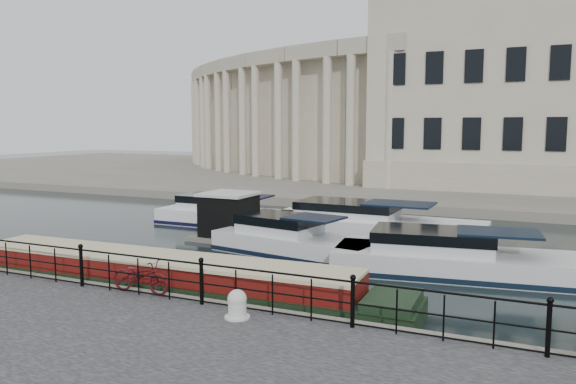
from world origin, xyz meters
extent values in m
plane|color=black|center=(0.00, 0.00, 0.00)|extent=(160.00, 160.00, 0.00)
cube|color=#6B665B|center=(0.00, 39.00, 0.28)|extent=(120.00, 42.00, 0.55)
cylinder|color=black|center=(-4.00, -2.25, 1.10)|extent=(0.10, 0.10, 1.10)
sphere|color=black|center=(-4.00, -2.25, 1.70)|extent=(0.14, 0.14, 0.14)
cylinder|color=black|center=(0.00, -2.25, 1.10)|extent=(0.10, 0.10, 1.10)
sphere|color=black|center=(0.00, -2.25, 1.70)|extent=(0.14, 0.14, 0.14)
cylinder|color=black|center=(4.00, -2.25, 1.10)|extent=(0.10, 0.10, 1.10)
sphere|color=black|center=(4.00, -2.25, 1.70)|extent=(0.14, 0.14, 0.14)
cylinder|color=black|center=(8.00, -2.25, 1.10)|extent=(0.10, 0.10, 1.10)
sphere|color=black|center=(8.00, -2.25, 1.70)|extent=(0.14, 0.14, 0.14)
cylinder|color=black|center=(0.00, -2.25, 1.60)|extent=(24.00, 0.05, 0.05)
cylinder|color=black|center=(0.00, -2.25, 1.10)|extent=(24.00, 0.04, 0.04)
cylinder|color=black|center=(0.00, -2.25, 0.63)|extent=(24.00, 0.04, 0.04)
cube|color=#ADA38C|center=(6.00, 33.00, 7.55)|extent=(20.00, 14.00, 14.00)
cube|color=#9E937F|center=(6.00, 33.00, 1.55)|extent=(20.30, 14.30, 2.00)
cube|color=#ADA38C|center=(-3.33, 29.02, 6.05)|extent=(5.73, 4.06, 11.00)
cube|color=#9E937F|center=(-3.76, 27.07, 10.95)|extent=(5.62, 2.73, 1.20)
cylinder|color=#ADA38C|center=(-2.28, 26.16, 5.45)|extent=(0.70, 0.70, 9.80)
cylinder|color=#ADA38C|center=(-5.49, 26.87, 5.45)|extent=(0.70, 0.70, 9.80)
cube|color=#ADA38C|center=(-8.29, 30.44, 6.05)|extent=(5.90, 4.56, 11.00)
cube|color=#9E937F|center=(-8.95, 28.56, 10.95)|extent=(5.62, 3.30, 1.20)
cylinder|color=#ADA38C|center=(-7.59, 27.47, 5.45)|extent=(0.70, 0.70, 9.80)
cylinder|color=#ADA38C|center=(-10.69, 28.56, 5.45)|extent=(0.70, 0.70, 9.80)
cube|color=#ADA38C|center=(-13.04, 32.44, 6.05)|extent=(5.99, 4.99, 11.00)
cube|color=#9E937F|center=(-13.92, 30.65, 10.95)|extent=(5.55, 3.83, 1.20)
cylinder|color=#ADA38C|center=(-12.70, 29.41, 5.45)|extent=(0.70, 0.70, 9.80)
cylinder|color=#ADA38C|center=(-15.65, 30.87, 5.45)|extent=(0.70, 0.70, 9.80)
cube|color=#ADA38C|center=(-17.52, 35.00, 6.05)|extent=(5.99, 5.36, 11.00)
cube|color=#9E937F|center=(-18.61, 33.33, 10.95)|extent=(5.40, 4.29, 1.20)
cylinder|color=#ADA38C|center=(-17.55, 31.95, 5.45)|extent=(0.70, 0.70, 9.80)
cylinder|color=#ADA38C|center=(-20.30, 33.75, 5.45)|extent=(0.70, 0.70, 9.80)
cube|color=#ADA38C|center=(-21.66, 38.07, 6.05)|extent=(5.91, 5.64, 11.00)
cube|color=#9E937F|center=(-22.94, 36.54, 10.95)|extent=(5.16, 4.70, 1.20)
cylinder|color=#ADA38C|center=(-22.05, 35.05, 5.45)|extent=(0.70, 0.70, 9.80)
cylinder|color=#ADA38C|center=(-24.57, 37.16, 5.45)|extent=(0.70, 0.70, 9.80)
cube|color=#ADA38C|center=(-25.40, 41.62, 6.05)|extent=(5.74, 5.85, 11.00)
cube|color=#9E937F|center=(-26.86, 40.25, 10.95)|extent=(4.86, 5.04, 1.20)
cylinder|color=#ADA38C|center=(-26.15, 38.67, 5.45)|extent=(0.70, 0.70, 9.80)
cylinder|color=#ADA38C|center=(-28.40, 41.06, 5.45)|extent=(0.70, 0.70, 9.80)
cube|color=#ADA38C|center=(-28.69, 45.59, 6.05)|extent=(5.49, 5.97, 11.00)
cube|color=#9E937F|center=(-30.30, 44.41, 10.95)|extent=(4.48, 5.30, 1.20)
cylinder|color=#ADA38C|center=(-29.79, 42.75, 5.45)|extent=(0.70, 0.70, 9.80)
cylinder|color=#ADA38C|center=(-31.73, 45.40, 5.45)|extent=(0.70, 0.70, 9.80)
cube|color=#ADA38C|center=(-31.48, 49.93, 6.05)|extent=(5.16, 6.00, 11.00)
cube|color=#9E937F|center=(-33.23, 48.95, 10.95)|extent=(4.04, 5.49, 1.20)
cylinder|color=#ADA38C|center=(-32.92, 47.24, 5.45)|extent=(0.70, 0.70, 9.80)
cylinder|color=#ADA38C|center=(-34.53, 50.10, 5.45)|extent=(0.70, 0.70, 9.80)
cube|color=#ADA38C|center=(-33.74, 54.56, 6.05)|extent=(4.76, 5.95, 11.00)
cube|color=#9E937F|center=(-35.58, 53.80, 10.95)|extent=(3.54, 5.60, 1.20)
cylinder|color=#ADA38C|center=(-35.48, 52.07, 5.45)|extent=(0.70, 0.70, 9.80)
cylinder|color=#ADA38C|center=(-36.74, 55.10, 5.45)|extent=(0.70, 0.70, 9.80)
imported|color=#470C14|center=(-2.05, -2.10, 1.02)|extent=(1.81, 0.67, 0.94)
cylinder|color=beige|center=(1.32, -2.77, 0.78)|extent=(0.44, 0.44, 0.46)
sphere|color=beige|center=(1.32, -2.77, 1.01)|extent=(0.46, 0.46, 0.46)
cylinder|color=beige|center=(1.32, -2.77, 0.57)|extent=(0.61, 0.61, 0.04)
cube|color=black|center=(-2.68, -0.54, 0.10)|extent=(15.79, 2.53, 0.94)
cube|color=#58100C|center=(-2.68, -0.54, 0.75)|extent=(12.64, 2.13, 0.73)
cube|color=#C5BC8F|center=(-2.68, -0.54, 1.15)|extent=(12.64, 2.19, 0.10)
cube|color=#6B665B|center=(-4.93, 7.63, 0.05)|extent=(3.12, 2.62, 0.26)
cube|color=black|center=(-4.93, 7.63, 1.10)|extent=(2.09, 2.09, 1.85)
cube|color=silver|center=(-4.93, 7.63, 2.05)|extent=(2.30, 2.30, 0.12)
cube|color=silver|center=(-0.93, 6.01, 0.20)|extent=(7.11, 3.68, 1.20)
cube|color=black|center=(-0.93, 6.01, 0.12)|extent=(7.18, 3.72, 0.18)
cube|color=silver|center=(-1.73, 6.16, 1.05)|extent=(3.37, 2.56, 0.90)
cube|color=black|center=(-0.13, 5.87, 1.55)|extent=(2.31, 2.08, 0.08)
cube|color=silver|center=(5.51, 5.49, 0.20)|extent=(9.06, 3.82, 1.20)
cube|color=black|center=(5.51, 5.49, 0.12)|extent=(9.15, 3.86, 0.18)
cube|color=silver|center=(4.46, 5.35, 1.05)|extent=(4.21, 2.71, 0.90)
cube|color=black|center=(6.56, 5.62, 1.55)|extent=(2.86, 2.22, 0.08)
cube|color=silver|center=(-6.59, 10.68, 0.20)|extent=(7.71, 2.54, 1.20)
cube|color=black|center=(-6.59, 10.68, 0.12)|extent=(7.78, 2.57, 0.18)
cube|color=silver|center=(-7.52, 10.68, 1.05)|extent=(3.47, 2.08, 0.90)
cube|color=black|center=(-5.67, 10.68, 1.55)|extent=(2.31, 1.77, 0.08)
cube|color=white|center=(0.75, 11.12, 0.20)|extent=(10.17, 3.35, 1.20)
cube|color=black|center=(0.75, 11.12, 0.12)|extent=(10.27, 3.38, 0.18)
cube|color=white|center=(-0.47, 11.14, 1.05)|extent=(4.60, 2.67, 0.90)
cube|color=black|center=(1.96, 11.09, 1.55)|extent=(3.08, 2.26, 0.08)
camera|label=1|loc=(7.67, -13.99, 5.06)|focal=35.00mm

